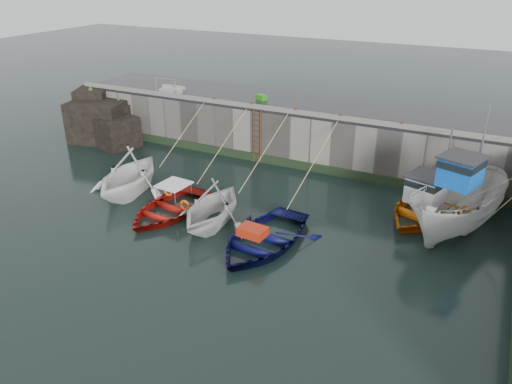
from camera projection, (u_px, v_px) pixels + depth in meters
The scene contains 24 objects.
ground at pixel (194, 248), 20.64m from camera, with size 120.00×120.00×0.00m, color black.
quay_back at pixel (306, 130), 30.15m from camera, with size 30.00×5.00×3.00m, color slate.
road_back at pixel (307, 104), 29.48m from camera, with size 30.00×5.00×0.16m, color black.
kerb_back at pixel (291, 111), 27.50m from camera, with size 30.00×0.30×0.20m, color slate.
algae_back at pixel (289, 163), 28.61m from camera, with size 30.00×0.08×0.50m, color black.
rock_outcrop at pixel (103, 121), 32.73m from camera, with size 5.85×4.24×3.41m.
ladder at pixel (257, 136), 28.82m from camera, with size 0.51×0.08×3.20m.
boat_near_white at pixel (131, 193), 25.56m from camera, with size 4.41×5.10×2.69m, color white.
boat_near_white_rope at pixel (182, 163), 29.36m from camera, with size 0.04×5.08×3.10m, color tan, non-canonical shape.
boat_near_blue at pixel (169, 213), 23.51m from camera, with size 3.50×4.90×1.01m, color #9D130D.
boat_near_blue_rope at pixel (224, 175), 27.71m from camera, with size 0.04×5.95×3.10m, color tan, non-canonical shape.
boat_near_blacktrim at pixel (213, 224), 22.53m from camera, with size 3.92×4.55×2.40m, color silver.
boat_near_blacktrim_rope at pixel (262, 183), 26.73m from camera, with size 0.04×5.96×3.10m, color tan, non-canonical shape.
boat_near_navy at pixel (263, 244), 20.92m from camera, with size 3.93×5.50×1.14m, color #090B3A.
boat_near_navy_rope at pixel (310, 195), 25.36m from camera, with size 0.04×6.49×3.10m, color tan, non-canonical shape.
boat_far_white at pixel (459, 207), 21.52m from camera, with size 4.77×7.56×5.74m.
boat_far_orange at pixel (428, 206), 23.26m from camera, with size 5.83×6.92×4.23m.
fish_crate at pixel (262, 97), 30.04m from camera, with size 0.61×0.43×0.33m, color #248317.
railing at pixel (172, 89), 31.88m from camera, with size 1.60×1.05×1.00m.
bollard_a at pixel (214, 100), 29.58m from camera, with size 0.18×0.18×0.28m, color #3F1E0F.
bollard_b at pixel (252, 105), 28.57m from camera, with size 0.18×0.18×0.28m, color #3F1E0F.
bollard_c at pixel (295, 111), 27.48m from camera, with size 0.18×0.18×0.28m, color #3F1E0F.
bollard_d at pixel (341, 117), 26.43m from camera, with size 0.18×0.18×0.28m, color #3F1E0F.
bollard_e at pixel (402, 125), 25.13m from camera, with size 0.18×0.18×0.28m, color #3F1E0F.
Camera 1 is at (10.22, -14.71, 10.83)m, focal length 35.00 mm.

